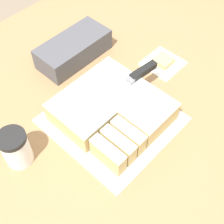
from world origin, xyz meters
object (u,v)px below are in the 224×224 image
Objects in this scene: knife at (132,79)px; coffee_cup at (15,148)px; brownie at (163,61)px; cake_board at (112,120)px; storage_box at (74,49)px; cake at (112,110)px.

knife is 2.90× the size of coffee_cup.
cake_board is at bearing -173.24° from brownie.
brownie is (0.30, 0.04, 0.01)m from cake_board.
storage_box is (-0.19, 0.25, 0.02)m from brownie.
brownie is at bearing -52.96° from storage_box.
cake_board is 0.14m from knife.
brownie is at bearing -6.35° from coffee_cup.
cake is 0.30m from brownie.
coffee_cup is 0.42m from storage_box.
storage_box is at bearing 69.34° from cake.
cake is at bearing -110.66° from storage_box.
cake_board is 0.04m from cake.
cake_board is 5.86× the size of brownie.
knife is 0.27m from storage_box.
cake_board is 0.31m from storage_box.
brownie is (0.56, -0.06, -0.04)m from coffee_cup.
brownie is (0.29, 0.03, -0.03)m from cake.
cake_board is 3.10× the size of coffee_cup.
knife reaches higher than cake_board.
brownie is (0.19, 0.02, -0.07)m from knife.
coffee_cup reaches higher than cake_board.
cake reaches higher than brownie.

